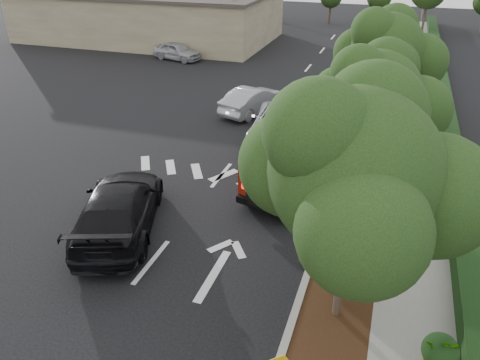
% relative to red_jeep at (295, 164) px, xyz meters
% --- Properties ---
extents(ground, '(120.00, 120.00, 0.00)m').
position_rel_red_jeep_xyz_m(ground, '(-3.10, -5.56, -1.18)').
color(ground, black).
rests_on(ground, ground).
extents(curb, '(0.20, 70.00, 0.15)m').
position_rel_red_jeep_xyz_m(curb, '(1.50, 6.44, -1.10)').
color(curb, '#9E9B93').
rests_on(curb, ground).
extents(planting_strip, '(1.80, 70.00, 0.12)m').
position_rel_red_jeep_xyz_m(planting_strip, '(2.50, 6.44, -1.12)').
color(planting_strip, black).
rests_on(planting_strip, ground).
extents(sidewalk, '(2.00, 70.00, 0.12)m').
position_rel_red_jeep_xyz_m(sidewalk, '(4.40, 6.44, -1.12)').
color(sidewalk, gray).
rests_on(sidewalk, ground).
extents(hedge, '(0.80, 70.00, 0.80)m').
position_rel_red_jeep_xyz_m(hedge, '(5.80, 6.44, -0.78)').
color(hedge, black).
rests_on(hedge, ground).
extents(commercial_building, '(22.00, 12.00, 4.00)m').
position_rel_red_jeep_xyz_m(commercial_building, '(-19.10, 24.44, 0.82)').
color(commercial_building, '#817459').
rests_on(commercial_building, ground).
extents(transmission_tower, '(7.00, 4.00, 28.00)m').
position_rel_red_jeep_xyz_m(transmission_tower, '(2.90, 42.44, -1.18)').
color(transmission_tower, slate).
rests_on(transmission_tower, ground).
extents(street_tree_near, '(3.80, 3.80, 5.92)m').
position_rel_red_jeep_xyz_m(street_tree_near, '(2.50, -6.06, -1.18)').
color(street_tree_near, '#183210').
rests_on(street_tree_near, ground).
extents(street_tree_mid, '(3.20, 3.20, 5.32)m').
position_rel_red_jeep_xyz_m(street_tree_mid, '(2.50, 0.94, -1.18)').
color(street_tree_mid, '#183210').
rests_on(street_tree_mid, ground).
extents(street_tree_far, '(3.40, 3.40, 5.62)m').
position_rel_red_jeep_xyz_m(street_tree_far, '(2.50, 7.44, -1.18)').
color(street_tree_far, '#183210').
rests_on(street_tree_far, ground).
extents(light_pole_a, '(2.00, 0.22, 9.00)m').
position_rel_red_jeep_xyz_m(light_pole_a, '(-9.60, 20.44, -1.18)').
color(light_pole_a, slate).
rests_on(light_pole_a, ground).
extents(light_pole_b, '(2.00, 0.22, 9.00)m').
position_rel_red_jeep_xyz_m(light_pole_b, '(-10.60, 32.44, -1.18)').
color(light_pole_b, slate).
rests_on(light_pole_b, ground).
extents(red_jeep, '(3.06, 4.74, 2.32)m').
position_rel_red_jeep_xyz_m(red_jeep, '(0.00, 0.00, 0.00)').
color(red_jeep, black).
rests_on(red_jeep, ground).
extents(silver_suv_ahead, '(3.12, 5.72, 1.52)m').
position_rel_red_jeep_xyz_m(silver_suv_ahead, '(-1.78, 4.75, -0.42)').
color(silver_suv_ahead, '#B1B4B9').
rests_on(silver_suv_ahead, ground).
extents(black_suv_oncoming, '(4.11, 6.13, 1.65)m').
position_rel_red_jeep_xyz_m(black_suv_oncoming, '(-4.88, -4.31, -0.35)').
color(black_suv_oncoming, black).
rests_on(black_suv_oncoming, ground).
extents(silver_sedan_oncoming, '(2.85, 4.56, 1.42)m').
position_rel_red_jeep_xyz_m(silver_sedan_oncoming, '(-4.10, 8.01, -0.47)').
color(silver_sedan_oncoming, '#96989D').
rests_on(silver_sedan_oncoming, ground).
extents(parked_suv, '(4.21, 2.54, 1.34)m').
position_rel_red_jeep_xyz_m(parked_suv, '(-13.23, 17.64, -0.51)').
color(parked_suv, '#A9ABB1').
rests_on(parked_suv, ground).
extents(terracotta_planter, '(0.77, 0.77, 1.34)m').
position_rel_red_jeep_xyz_m(terracotta_planter, '(4.80, -7.45, -0.28)').
color(terracotta_planter, brown).
rests_on(terracotta_planter, ground).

